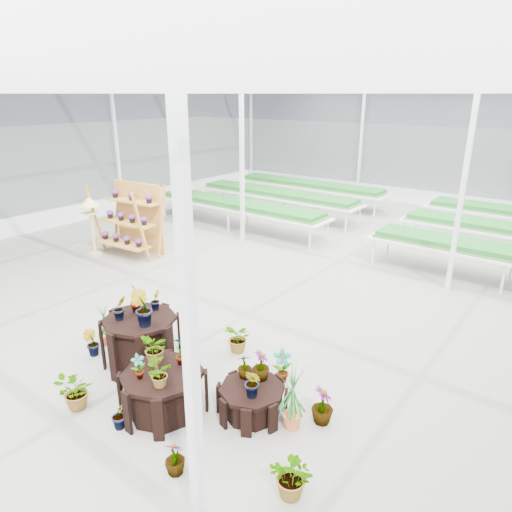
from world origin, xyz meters
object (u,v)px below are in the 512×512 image
Objects in this scene: plinth_tall at (142,341)px; plinth_mid at (164,392)px; shelf_rack at (128,220)px; plinth_low at (252,400)px; bird_table at (92,227)px.

plinth_tall reaches higher than plinth_mid.
plinth_mid is 0.61× the size of shelf_rack.
plinth_mid is 7.03m from shelf_rack.
plinth_mid is at bearing -39.61° from shelf_rack.
plinth_low is (1.00, 0.70, -0.10)m from plinth_mid.
plinth_tall is at bearing -177.40° from plinth_low.
plinth_low is (2.20, 0.10, -0.20)m from plinth_tall.
shelf_rack is 1.18× the size of bird_table.
shelf_rack reaches higher than plinth_mid.
bird_table reaches higher than plinth_low.
shelf_rack reaches higher than plinth_low.
plinth_tall is 1.30× the size of plinth_low.
plinth_mid is at bearing -145.01° from plinth_low.
plinth_mid is 1.22m from plinth_low.
plinth_tall is at bearing 153.43° from plinth_mid.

